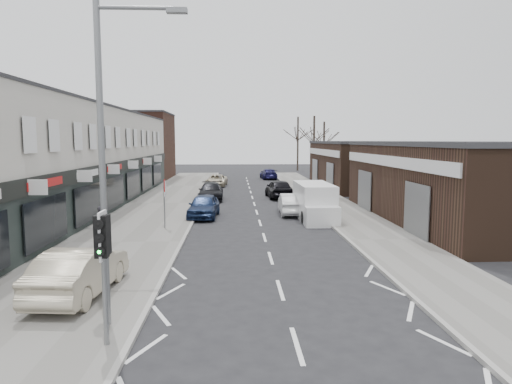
{
  "coord_description": "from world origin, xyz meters",
  "views": [
    {
      "loc": [
        -1.43,
        -12.17,
        4.79
      ],
      "look_at": [
        -0.55,
        7.11,
        2.6
      ],
      "focal_mm": 32.0,
      "sensor_mm": 36.0,
      "label": 1
    }
  ],
  "objects": [
    {
      "name": "pedestrian",
      "position": [
        -7.34,
        7.89,
        1.03
      ],
      "size": [
        0.76,
        0.62,
        1.82
      ],
      "primitive_type": "imported",
      "rotation": [
        0.0,
        0.0,
        3.45
      ],
      "color": "black",
      "rests_on": "pavement_left"
    },
    {
      "name": "ground",
      "position": [
        0.0,
        0.0,
        0.0
      ],
      "size": [
        160.0,
        160.0,
        0.0
      ],
      "primitive_type": "plane",
      "color": "black",
      "rests_on": "ground"
    },
    {
      "name": "sedan_on_pavement",
      "position": [
        -6.14,
        1.47,
        0.86
      ],
      "size": [
        1.93,
        4.61,
        1.48
      ],
      "primitive_type": "imported",
      "rotation": [
        0.0,
        0.0,
        3.06
      ],
      "color": "#B3A88F",
      "rests_on": "pavement_left"
    },
    {
      "name": "parked_car_right_a",
      "position": [
        2.2,
        17.1,
        0.68
      ],
      "size": [
        1.55,
        4.19,
        1.37
      ],
      "primitive_type": "imported",
      "rotation": [
        0.0,
        0.0,
        3.12
      ],
      "color": "silver",
      "rests_on": "ground"
    },
    {
      "name": "parked_car_right_c",
      "position": [
        2.72,
        44.36,
        0.64
      ],
      "size": [
        2.1,
        4.54,
        1.28
      ],
      "primitive_type": "imported",
      "rotation": [
        0.0,
        0.0,
        3.21
      ],
      "color": "#15143F",
      "rests_on": "ground"
    },
    {
      "name": "brick_block_far",
      "position": [
        -13.5,
        45.0,
        4.0
      ],
      "size": [
        8.0,
        10.0,
        8.0
      ],
      "primitive_type": "cube",
      "color": "#41241C",
      "rests_on": "ground"
    },
    {
      "name": "shop_terrace_left",
      "position": [
        -13.5,
        19.5,
        3.55
      ],
      "size": [
        8.0,
        41.0,
        7.1
      ],
      "primitive_type": "cube",
      "color": "beige",
      "rests_on": "ground"
    },
    {
      "name": "pavement_right",
      "position": [
        5.75,
        22.0,
        0.06
      ],
      "size": [
        3.5,
        64.0,
        0.12
      ],
      "primitive_type": "cube",
      "color": "slate",
      "rests_on": "ground"
    },
    {
      "name": "parked_car_right_b",
      "position": [
        2.2,
        25.51,
        0.79
      ],
      "size": [
        2.19,
        4.77,
        1.59
      ],
      "primitive_type": "imported",
      "rotation": [
        0.0,
        0.0,
        3.21
      ],
      "color": "black",
      "rests_on": "ground"
    },
    {
      "name": "street_lamp",
      "position": [
        -4.53,
        -0.8,
        4.62
      ],
      "size": [
        2.23,
        0.22,
        8.0
      ],
      "color": "slate",
      "rests_on": "pavement_left"
    },
    {
      "name": "tree_far_c",
      "position": [
        8.5,
        60.0,
        0.0
      ],
      "size": [
        3.6,
        3.6,
        8.5
      ],
      "primitive_type": null,
      "color": "#382D26",
      "rests_on": "ground"
    },
    {
      "name": "warning_sign",
      "position": [
        -5.16,
        12.0,
        2.2
      ],
      "size": [
        0.12,
        0.8,
        2.7
      ],
      "color": "slate",
      "rests_on": "pavement_left"
    },
    {
      "name": "right_unit_near",
      "position": [
        12.5,
        14.0,
        2.25
      ],
      "size": [
        10.0,
        18.0,
        4.5
      ],
      "primitive_type": "cube",
      "color": "#362318",
      "rests_on": "ground"
    },
    {
      "name": "right_unit_far",
      "position": [
        12.5,
        34.0,
        2.25
      ],
      "size": [
        10.0,
        16.0,
        4.5
      ],
      "primitive_type": "cube",
      "color": "#362318",
      "rests_on": "ground"
    },
    {
      "name": "parked_car_left_a",
      "position": [
        -3.4,
        16.07,
        0.72
      ],
      "size": [
        2.0,
        4.36,
        1.45
      ],
      "primitive_type": "imported",
      "rotation": [
        0.0,
        0.0,
        -0.07
      ],
      "color": "#162547",
      "rests_on": "ground"
    },
    {
      "name": "white_van",
      "position": [
        3.4,
        15.18,
        1.03
      ],
      "size": [
        2.03,
        5.61,
        2.18
      ],
      "rotation": [
        0.0,
        0.0,
        0.01
      ],
      "color": "white",
      "rests_on": "ground"
    },
    {
      "name": "tree_far_a",
      "position": [
        9.0,
        48.0,
        0.0
      ],
      "size": [
        3.6,
        3.6,
        8.0
      ],
      "primitive_type": null,
      "color": "#382D26",
      "rests_on": "ground"
    },
    {
      "name": "parked_car_left_c",
      "position": [
        -3.4,
        35.66,
        0.61
      ],
      "size": [
        2.34,
        4.51,
        1.21
      ],
      "primitive_type": "imported",
      "rotation": [
        0.0,
        0.0,
        -0.07
      ],
      "color": "#C1B69B",
      "rests_on": "ground"
    },
    {
      "name": "parked_car_left_b",
      "position": [
        -3.4,
        24.46,
        0.69
      ],
      "size": [
        1.99,
        4.76,
        1.37
      ],
      "primitive_type": "imported",
      "rotation": [
        0.0,
        0.0,
        0.01
      ],
      "color": "black",
      "rests_on": "ground"
    },
    {
      "name": "tree_far_b",
      "position": [
        11.5,
        54.0,
        0.0
      ],
      "size": [
        3.6,
        3.6,
        7.5
      ],
      "primitive_type": null,
      "color": "#382D26",
      "rests_on": "ground"
    },
    {
      "name": "pavement_left",
      "position": [
        -6.75,
        22.0,
        0.06
      ],
      "size": [
        5.5,
        64.0,
        0.12
      ],
      "primitive_type": "cube",
      "color": "slate",
      "rests_on": "ground"
    },
    {
      "name": "traffic_light",
      "position": [
        -4.4,
        -2.02,
        2.41
      ],
      "size": [
        0.28,
        0.6,
        3.1
      ],
      "color": "slate",
      "rests_on": "pavement_left"
    }
  ]
}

